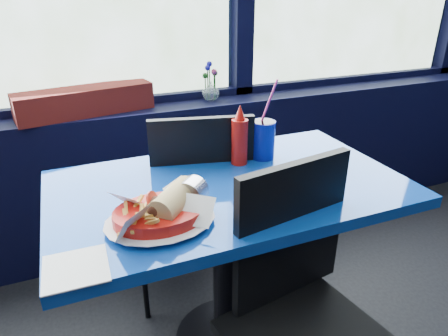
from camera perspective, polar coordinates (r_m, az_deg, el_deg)
window_sill at (r=2.23m, az=-15.35°, el=-2.07°), size 5.00×0.26×0.80m
near_table at (r=1.46m, az=0.73°, el=-8.53°), size 1.20×0.70×0.75m
chair_near_front at (r=1.25m, az=11.06°, el=-18.18°), size 0.48×0.48×0.92m
chair_near_back at (r=1.73m, az=-5.04°, el=-4.42°), size 0.50×0.50×0.93m
planter_box at (r=2.05m, az=-19.16°, el=9.04°), size 0.65×0.27×0.13m
flower_vase at (r=2.19m, az=-1.91°, el=11.26°), size 0.11×0.12×0.21m
food_basket at (r=1.15m, az=-8.85°, el=-6.22°), size 0.34×0.34×0.10m
ketchup_bottle at (r=1.49m, az=2.24°, el=4.26°), size 0.06×0.06×0.23m
soda_cup at (r=1.56m, az=5.59°, el=4.19°), size 0.09×0.09×0.31m
napkin at (r=1.05m, az=-20.43°, el=-13.30°), size 0.16×0.16×0.00m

